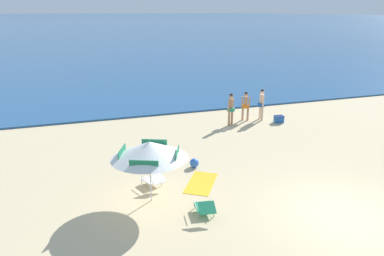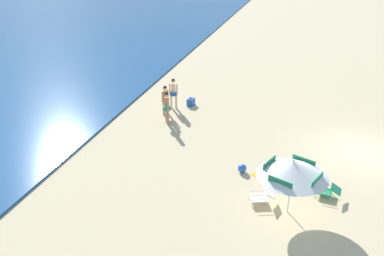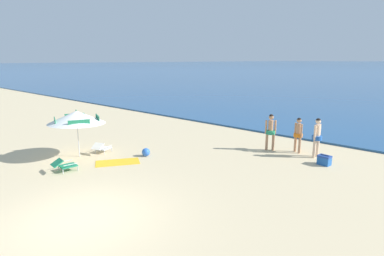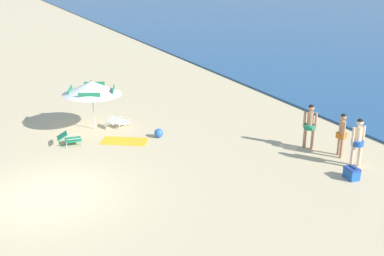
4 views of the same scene
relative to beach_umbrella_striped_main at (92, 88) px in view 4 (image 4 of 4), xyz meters
The scene contains 10 objects.
ground_plane 6.31m from the beach_umbrella_striped_main, 28.10° to the right, with size 800.00×800.00×0.00m, color #D1BA8E.
beach_umbrella_striped_main is the anchor object (origin of this frame).
lounge_chair_under_umbrella 2.46m from the beach_umbrella_striped_main, 45.02° to the right, with size 0.65×0.95×0.52m.
lounge_chair_beside_umbrella 1.81m from the beach_umbrella_striped_main, 72.75° to the left, with size 0.80×1.02×0.52m.
person_standing_near_shore 10.00m from the beach_umbrella_striped_main, 45.85° to the left, with size 0.45×0.40×1.64m.
person_standing_beside 8.85m from the beach_umbrella_striped_main, 48.86° to the left, with size 0.44×0.43×1.74m.
person_wading_in 10.55m from the beach_umbrella_striped_main, 41.65° to the left, with size 0.43×0.52×1.76m.
cooler_box 10.66m from the beach_umbrella_striped_main, 35.87° to the left, with size 0.53×0.41×0.43m.
beach_ball 3.37m from the beach_umbrella_striped_main, 43.04° to the left, with size 0.37×0.37×0.37m, color blue.
beach_towel 2.73m from the beach_umbrella_striped_main, 18.15° to the left, with size 0.90×1.80×0.01m, color gold.
Camera 4 is at (13.55, -2.04, 6.89)m, focal length 44.79 mm.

